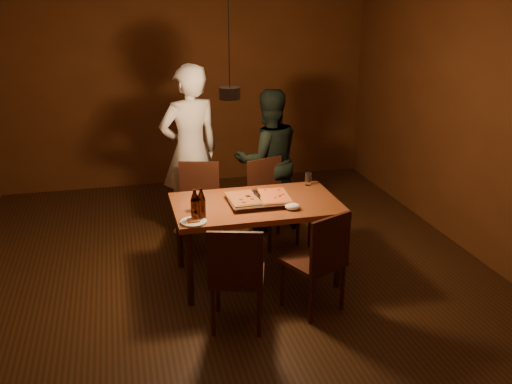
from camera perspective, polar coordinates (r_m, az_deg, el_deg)
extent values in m
plane|color=#39200F|center=(5.44, -2.36, -8.63)|extent=(6.00, 6.00, 0.00)
plane|color=#5E3115|center=(7.85, -7.04, 10.86)|extent=(5.00, 0.00, 5.00)
plane|color=#5E3115|center=(2.27, 13.05, -12.05)|extent=(5.00, 0.00, 5.00)
plane|color=#5E3115|center=(5.94, 21.94, 6.81)|extent=(0.00, 6.00, 6.00)
cube|color=brown|center=(5.18, 0.00, -1.30)|extent=(1.50, 0.90, 0.05)
cylinder|color=#38190F|center=(4.89, -6.65, -7.59)|extent=(0.06, 0.06, 0.70)
cylinder|color=#38190F|center=(5.20, 8.22, -5.93)|extent=(0.06, 0.06, 0.70)
cylinder|color=#38190F|center=(5.55, -7.67, -4.18)|extent=(0.06, 0.06, 0.70)
cylinder|color=#38190F|center=(5.83, 5.53, -2.92)|extent=(0.06, 0.06, 0.70)
cube|color=#38190F|center=(5.89, -5.82, -1.84)|extent=(0.52, 0.52, 0.04)
cube|color=#38190F|center=(5.99, -5.68, 0.97)|extent=(0.41, 0.14, 0.45)
cube|color=#38190F|center=(6.00, 1.84, -1.33)|extent=(0.53, 0.53, 0.04)
cube|color=#38190F|center=(6.07, 0.85, 1.32)|extent=(0.41, 0.16, 0.45)
cube|color=#38190F|center=(4.56, -1.88, -8.41)|extent=(0.52, 0.52, 0.04)
cube|color=#38190F|center=(4.29, -2.10, -6.76)|extent=(0.41, 0.15, 0.45)
cube|color=#38190F|center=(4.81, 5.72, -6.94)|extent=(0.55, 0.55, 0.04)
cube|color=#38190F|center=(4.59, 7.45, -5.08)|extent=(0.40, 0.20, 0.45)
cube|color=silver|center=(5.15, 0.26, -0.83)|extent=(0.56, 0.47, 0.05)
cube|color=maroon|center=(5.11, -1.30, -0.61)|extent=(0.28, 0.42, 0.02)
cube|color=gold|center=(5.17, 1.83, -0.38)|extent=(0.29, 0.43, 0.02)
cylinder|color=black|center=(4.78, -6.10, -1.81)|extent=(0.07, 0.07, 0.17)
cone|color=black|center=(4.73, -6.16, -0.27)|extent=(0.07, 0.07, 0.10)
cylinder|color=black|center=(4.80, -5.46, -1.71)|extent=(0.07, 0.07, 0.17)
cone|color=black|center=(4.75, -5.52, -0.19)|extent=(0.07, 0.07, 0.10)
cylinder|color=silver|center=(4.99, -5.97, -1.10)|extent=(0.08, 0.08, 0.13)
cylinder|color=silver|center=(5.63, 5.24, 1.30)|extent=(0.06, 0.06, 0.13)
cylinder|color=white|center=(4.75, -6.26, -2.99)|extent=(0.22, 0.22, 0.02)
cube|color=gold|center=(4.74, -6.27, -2.83)|extent=(0.10, 0.08, 0.01)
ellipsoid|color=white|center=(5.00, 3.69, -1.46)|extent=(0.14, 0.11, 0.06)
imported|color=silver|center=(6.18, -6.59, 4.07)|extent=(0.78, 0.62, 1.86)
imported|color=black|center=(6.33, 1.24, 3.23)|extent=(0.80, 0.64, 1.58)
cylinder|color=black|center=(4.87, -2.65, 9.85)|extent=(0.18, 0.18, 0.10)
cylinder|color=black|center=(4.80, -2.75, 16.33)|extent=(0.01, 0.01, 1.00)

